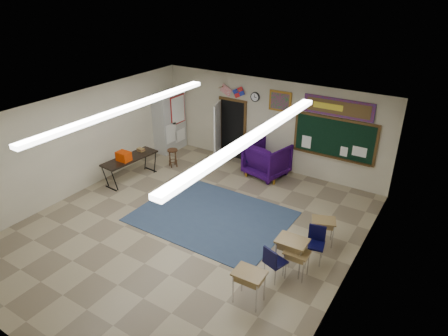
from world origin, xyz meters
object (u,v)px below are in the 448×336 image
Objects in this scene: wingback_armchair at (267,159)px; student_desk_front_left at (291,253)px; student_desk_front_right at (323,230)px; folding_table at (131,168)px; wooden_stool at (173,158)px.

wingback_armchair is 1.52× the size of student_desk_front_left.
student_desk_front_right is (0.24, 1.32, -0.07)m from student_desk_front_left.
folding_table is (-6.34, -0.04, 0.04)m from student_desk_front_right.
wingback_armchair is 1.80× the size of student_desk_front_right.
student_desk_front_right is 6.34m from folding_table.
student_desk_front_left is 1.29× the size of wooden_stool.
folding_table is (-3.50, -2.64, -0.13)m from wingback_armchair.
wingback_armchair is at bearing 21.16° from wooden_stool.
wingback_armchair is 0.64× the size of folding_table.
wooden_stool is (-5.83, 1.44, -0.05)m from student_desk_front_right.
student_desk_front_right reaches higher than wooden_stool.
wingback_armchair reaches higher than wooden_stool.
wingback_armchair is at bearing 42.19° from folding_table.
folding_table is at bearing 49.28° from wingback_armchair.
student_desk_front_left is at bearing -122.40° from student_desk_front_right.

